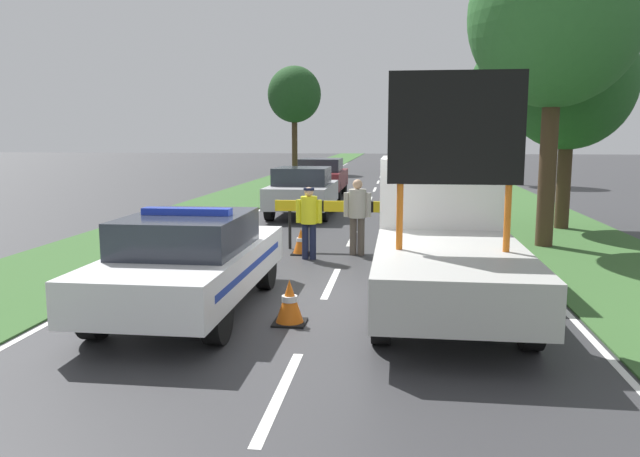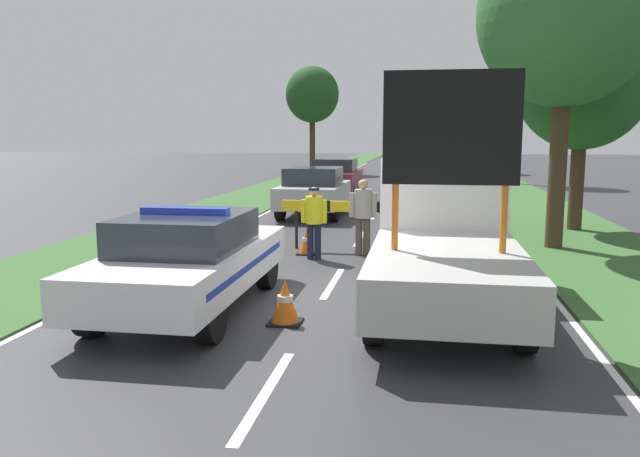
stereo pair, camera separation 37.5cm
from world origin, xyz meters
name	(u,v)px [view 2 (the right image)]	position (x,y,z in m)	size (l,w,h in m)	color
ground_plane	(323,299)	(0.00, 0.00, 0.00)	(160.00, 160.00, 0.00)	#333335
lane_markings	(386,197)	(0.00, 16.98, 0.00)	(7.51, 64.14, 0.01)	silver
grass_verge_left	(276,189)	(-5.52, 20.00, 0.01)	(3.42, 120.00, 0.03)	#38602D
grass_verge_right	(509,192)	(5.52, 20.00, 0.01)	(3.42, 120.00, 0.03)	#38602D
police_car	(190,259)	(-1.90, -0.92, 0.78)	(1.89, 4.79, 1.58)	white
work_truck	(444,232)	(1.90, 0.25, 1.11)	(2.08, 5.57, 3.47)	white
road_barrier	(355,209)	(0.03, 4.38, 0.95)	(3.42, 0.08, 1.14)	black
police_officer	(314,217)	(-0.71, 3.21, 0.92)	(0.56, 0.35, 1.55)	#191E38
pedestrian_civilian	(363,211)	(0.27, 3.82, 0.98)	(0.60, 0.38, 1.68)	brown
traffic_cone_near_police	(285,302)	(-0.32, -1.40, 0.31)	(0.46, 0.46, 0.63)	black
traffic_cone_centre_front	(307,241)	(-0.97, 3.74, 0.29)	(0.42, 0.42, 0.58)	black
queued_car_sedan_silver	(314,191)	(-1.96, 10.34, 0.83)	(1.94, 4.15, 1.60)	#B2B2B7
queued_car_wagon_maroon	(336,177)	(-2.13, 16.73, 0.86)	(1.92, 4.52, 1.64)	maroon
queued_car_van_white	(431,170)	(1.99, 24.18, 0.80)	(1.80, 4.68, 1.51)	silver
roadside_tree_near_left	(312,95)	(-6.10, 33.40, 5.37)	(3.67, 3.67, 7.33)	#42301E
roadside_tree_near_right	(520,80)	(6.51, 25.39, 5.50)	(3.13, 3.13, 7.21)	#42301E
roadside_tree_mid_left	(465,114)	(4.42, 36.02, 4.12)	(3.49, 3.49, 5.98)	#42301E
roadside_tree_mid_right	(583,81)	(5.75, 8.40, 4.08)	(3.56, 3.56, 5.97)	#42301E
roadside_tree_far_left	(566,15)	(4.62, 5.39, 5.28)	(3.93, 3.93, 7.38)	#42301E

